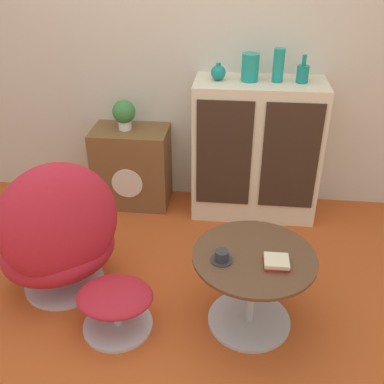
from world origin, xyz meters
TOP-DOWN VIEW (x-y plane):
  - ground_plane at (0.00, 0.00)m, footprint 12.00×12.00m
  - wall_back at (0.00, 1.56)m, footprint 6.40×0.06m
  - sideboard at (0.51, 1.31)m, footprint 0.91×0.43m
  - tv_console at (-0.44, 1.34)m, footprint 0.57×0.38m
  - egg_chair at (-0.61, 0.26)m, footprint 0.90×0.89m
  - ottoman at (-0.23, 0.00)m, footprint 0.41×0.38m
  - coffee_table at (0.49, 0.12)m, footprint 0.64×0.64m
  - vase_leftmost at (0.22, 1.31)m, footprint 0.10×0.10m
  - vase_inner_left at (0.43, 1.31)m, footprint 0.12×0.12m
  - vase_inner_right at (0.62, 1.31)m, footprint 0.07×0.07m
  - vase_rightmost at (0.78, 1.31)m, footprint 0.08×0.08m
  - potted_plant at (-0.47, 1.34)m, footprint 0.17×0.17m
  - teacup at (0.32, 0.06)m, footprint 0.11×0.11m
  - book_stack at (0.59, 0.05)m, footprint 0.13×0.12m

SIDE VIEW (x-z plane):
  - ground_plane at x=0.00m, z-range 0.00..0.00m
  - ottoman at x=-0.23m, z-range 0.05..0.31m
  - coffee_table at x=0.49m, z-range 0.06..0.52m
  - tv_console at x=-0.44m, z-range 0.00..0.62m
  - egg_chair at x=-0.61m, z-range -0.05..0.83m
  - book_stack at x=0.59m, z-range 0.47..0.50m
  - teacup at x=0.32m, z-range 0.46..0.52m
  - sideboard at x=0.51m, z-range 0.00..1.02m
  - potted_plant at x=-0.47m, z-range 0.64..0.86m
  - vase_leftmost at x=0.22m, z-range 1.02..1.13m
  - vase_rightmost at x=0.78m, z-range 0.99..1.18m
  - vase_inner_left at x=0.43m, z-range 1.02..1.21m
  - vase_inner_right at x=0.62m, z-range 1.02..1.24m
  - wall_back at x=0.00m, z-range 0.00..2.60m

